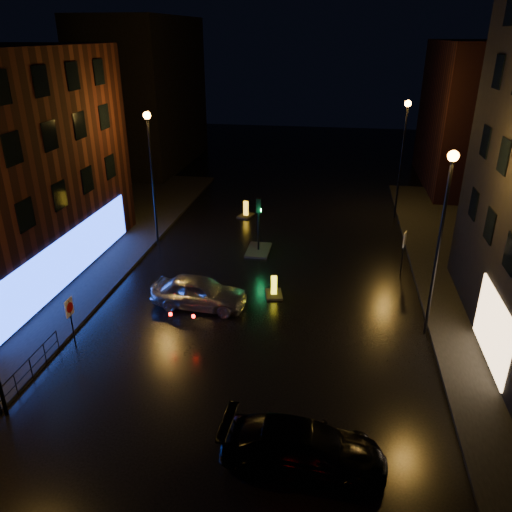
% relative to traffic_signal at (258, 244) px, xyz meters
% --- Properties ---
extents(ground, '(120.00, 120.00, 0.00)m').
position_rel_traffic_signal_xyz_m(ground, '(1.20, -14.00, -0.50)').
color(ground, black).
rests_on(ground, ground).
extents(pavement_left, '(12.00, 44.00, 0.15)m').
position_rel_traffic_signal_xyz_m(pavement_left, '(-12.80, -6.00, -0.43)').
color(pavement_left, black).
rests_on(pavement_left, ground).
extents(building_far_left, '(8.00, 16.00, 14.00)m').
position_rel_traffic_signal_xyz_m(building_far_left, '(-14.80, 21.00, 6.50)').
color(building_far_left, black).
rests_on(building_far_left, ground).
extents(building_far_right, '(8.00, 14.00, 12.00)m').
position_rel_traffic_signal_xyz_m(building_far_right, '(16.20, 18.00, 5.50)').
color(building_far_right, black).
rests_on(building_far_right, ground).
extents(street_lamp_lfar, '(0.44, 0.44, 8.37)m').
position_rel_traffic_signal_xyz_m(street_lamp_lfar, '(-6.60, -0.00, 5.06)').
color(street_lamp_lfar, black).
rests_on(street_lamp_lfar, ground).
extents(street_lamp_rnear, '(0.44, 0.44, 8.37)m').
position_rel_traffic_signal_xyz_m(street_lamp_rnear, '(9.00, -8.00, 5.06)').
color(street_lamp_rnear, black).
rests_on(street_lamp_rnear, ground).
extents(street_lamp_rfar, '(0.44, 0.44, 8.37)m').
position_rel_traffic_signal_xyz_m(street_lamp_rfar, '(9.00, 8.00, 5.06)').
color(street_lamp_rfar, black).
rests_on(street_lamp_rfar, ground).
extents(traffic_signal, '(1.40, 2.40, 3.45)m').
position_rel_traffic_signal_xyz_m(traffic_signal, '(0.00, 0.00, 0.00)').
color(traffic_signal, black).
rests_on(traffic_signal, ground).
extents(guard_railing, '(0.05, 6.04, 1.00)m').
position_rel_traffic_signal_xyz_m(guard_railing, '(-6.80, -15.00, 0.24)').
color(guard_railing, black).
rests_on(guard_railing, ground).
extents(silver_hatchback, '(4.84, 2.21, 1.61)m').
position_rel_traffic_signal_xyz_m(silver_hatchback, '(-1.80, -7.33, 0.30)').
color(silver_hatchback, '#B7BBC0').
rests_on(silver_hatchback, ground).
extents(dark_sedan, '(5.28, 2.32, 1.51)m').
position_rel_traffic_signal_xyz_m(dark_sedan, '(4.10, -16.60, 0.25)').
color(dark_sedan, black).
rests_on(dark_sedan, ground).
extents(bollard_near, '(1.10, 1.42, 1.11)m').
position_rel_traffic_signal_xyz_m(bollard_near, '(1.72, -5.59, -0.26)').
color(bollard_near, black).
rests_on(bollard_near, ground).
extents(bollard_far, '(1.25, 1.55, 1.18)m').
position_rel_traffic_signal_xyz_m(bollard_far, '(-1.95, 6.22, -0.24)').
color(bollard_far, black).
rests_on(bollard_far, ground).
extents(road_sign_left, '(0.08, 0.57, 2.35)m').
position_rel_traffic_signal_xyz_m(road_sign_left, '(-6.23, -11.62, 1.26)').
color(road_sign_left, black).
rests_on(road_sign_left, ground).
extents(road_sign_right, '(0.23, 0.60, 2.54)m').
position_rel_traffic_signal_xyz_m(road_sign_right, '(8.49, -1.84, 1.40)').
color(road_sign_right, black).
rests_on(road_sign_right, ground).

